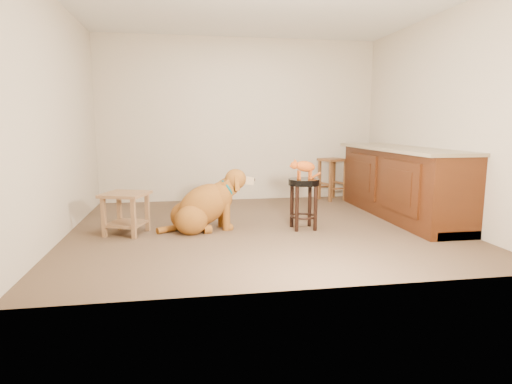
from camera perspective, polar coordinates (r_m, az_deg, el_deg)
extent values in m
cube|color=brown|center=(5.21, 0.78, -4.74)|extent=(4.50, 4.00, 0.01)
cube|color=beige|center=(7.04, -2.17, 9.52)|extent=(4.50, 0.04, 2.60)
cube|color=beige|center=(3.12, 7.57, 10.02)|extent=(4.50, 0.04, 2.60)
cube|color=beige|center=(5.16, -24.94, 8.86)|extent=(0.04, 4.00, 2.60)
cube|color=beige|center=(5.90, 23.12, 8.90)|extent=(0.04, 4.00, 2.60)
cube|color=silver|center=(5.24, 0.85, 24.06)|extent=(4.50, 4.00, 0.04)
cube|color=#441F0C|center=(6.06, 18.71, 1.06)|extent=(0.60, 2.50, 0.90)
cube|color=gray|center=(6.00, 18.69, 5.50)|extent=(0.70, 2.56, 0.04)
cube|color=black|center=(6.14, 18.85, -2.63)|extent=(0.52, 2.50, 0.10)
cube|color=#441F0C|center=(5.43, 18.57, 0.71)|extent=(0.02, 0.90, 0.62)
cube|color=#441F0C|center=(6.41, 13.95, 2.13)|extent=(0.02, 0.90, 0.62)
cube|color=#381809|center=(5.42, 18.46, 0.71)|extent=(0.02, 0.60, 0.40)
cube|color=#381809|center=(6.40, 13.85, 2.13)|extent=(0.02, 0.60, 0.40)
cylinder|color=black|center=(5.26, 7.17, -1.72)|extent=(0.05, 0.05, 0.53)
cylinder|color=black|center=(5.20, 4.80, -1.81)|extent=(0.05, 0.05, 0.53)
cylinder|color=black|center=(5.05, 7.93, -2.18)|extent=(0.05, 0.05, 0.53)
cylinder|color=black|center=(4.99, 5.47, -2.29)|extent=(0.05, 0.05, 0.53)
torus|color=black|center=(5.15, 6.32, -3.22)|extent=(0.31, 0.31, 0.02)
cylinder|color=black|center=(5.07, 6.40, 1.35)|extent=(0.37, 0.37, 0.07)
cube|color=brown|center=(7.36, 10.31, 1.74)|extent=(0.05, 0.05, 0.65)
cube|color=brown|center=(7.19, 8.46, 1.61)|extent=(0.05, 0.05, 0.65)
cube|color=brown|center=(7.14, 11.77, 1.47)|extent=(0.05, 0.05, 0.65)
cube|color=brown|center=(6.95, 9.90, 1.32)|extent=(0.05, 0.05, 0.65)
cube|color=brown|center=(7.12, 10.19, 4.26)|extent=(0.47, 0.47, 0.04)
cube|color=brown|center=(5.16, -14.28, -2.65)|extent=(0.06, 0.06, 0.44)
cube|color=brown|center=(5.32, -17.75, -2.46)|extent=(0.06, 0.06, 0.44)
cube|color=brown|center=(4.85, -16.01, -3.47)|extent=(0.06, 0.06, 0.44)
cube|color=brown|center=(5.01, -19.64, -3.24)|extent=(0.06, 0.06, 0.44)
cube|color=brown|center=(5.04, -17.05, -0.29)|extent=(0.59, 0.59, 0.04)
cube|color=brown|center=(5.10, -16.87, -4.01)|extent=(0.50, 0.50, 0.03)
ellipsoid|color=brown|center=(5.18, -9.30, -3.12)|extent=(0.43, 0.38, 0.34)
ellipsoid|color=brown|center=(4.92, -8.62, -3.77)|extent=(0.43, 0.38, 0.34)
cylinder|color=brown|center=(5.27, -7.37, -4.19)|extent=(0.11, 0.12, 0.11)
cylinder|color=brown|center=(4.96, -6.48, -5.00)|extent=(0.11, 0.12, 0.11)
ellipsoid|color=brown|center=(5.06, -6.99, -1.75)|extent=(0.84, 0.55, 0.70)
ellipsoid|color=brown|center=(5.10, -4.79, -0.65)|extent=(0.35, 0.37, 0.35)
cylinder|color=brown|center=(5.23, -4.61, -2.43)|extent=(0.11, 0.11, 0.41)
cylinder|color=brown|center=(5.05, -3.99, -2.84)|extent=(0.11, 0.11, 0.41)
sphere|color=brown|center=(5.28, -4.25, -4.28)|extent=(0.11, 0.11, 0.11)
sphere|color=brown|center=(5.10, -3.62, -4.75)|extent=(0.11, 0.11, 0.11)
cylinder|color=brown|center=(5.10, -3.88, 0.59)|extent=(0.29, 0.23, 0.26)
ellipsoid|color=brown|center=(5.12, -2.75, 1.72)|extent=(0.30, 0.28, 0.25)
cube|color=tan|center=(5.17, -1.28, 1.56)|extent=(0.19, 0.12, 0.11)
sphere|color=black|center=(5.20, -0.45, 1.66)|extent=(0.06, 0.06, 0.06)
cube|color=brown|center=(5.23, -3.36, 1.51)|extent=(0.07, 0.07, 0.18)
cube|color=brown|center=(5.02, -2.57, 1.19)|extent=(0.07, 0.07, 0.18)
torus|color=#0C5962|center=(5.11, -3.88, 0.47)|extent=(0.18, 0.25, 0.21)
cylinder|color=#D8BF4C|center=(5.13, -3.30, -0.32)|extent=(0.02, 0.05, 0.05)
cylinder|color=brown|center=(5.09, -11.43, -4.83)|extent=(0.31, 0.23, 0.08)
ellipsoid|color=#A44310|center=(5.06, 6.58, 3.41)|extent=(0.26, 0.12, 0.16)
cylinder|color=#A44310|center=(5.08, 5.64, 2.33)|extent=(0.02, 0.02, 0.10)
sphere|color=#A44310|center=(5.08, 5.63, 1.91)|extent=(0.03, 0.03, 0.03)
cylinder|color=#A44310|center=(5.01, 5.85, 2.24)|extent=(0.02, 0.02, 0.10)
sphere|color=#A44310|center=(5.02, 5.84, 1.81)|extent=(0.03, 0.03, 0.03)
cylinder|color=#A44310|center=(5.12, 7.12, 2.36)|extent=(0.02, 0.02, 0.10)
sphere|color=#A44310|center=(5.12, 7.11, 1.93)|extent=(0.03, 0.03, 0.03)
cylinder|color=#A44310|center=(5.05, 7.34, 2.27)|extent=(0.02, 0.02, 0.10)
sphere|color=#A44310|center=(5.06, 7.33, 1.84)|extent=(0.03, 0.03, 0.03)
sphere|color=#A44310|center=(5.02, 5.13, 3.57)|extent=(0.09, 0.09, 0.09)
sphere|color=#A44310|center=(5.01, 4.70, 3.46)|extent=(0.04, 0.04, 0.04)
sphere|color=brown|center=(5.01, 4.55, 3.46)|extent=(0.01, 0.01, 0.01)
cone|color=#A44310|center=(5.04, 5.15, 4.16)|extent=(0.04, 0.04, 0.04)
cone|color=#C66B60|center=(5.04, 5.13, 4.13)|extent=(0.02, 0.02, 0.03)
cone|color=#A44310|center=(4.99, 5.33, 4.11)|extent=(0.04, 0.04, 0.04)
cone|color=#C66B60|center=(4.99, 5.31, 4.08)|extent=(0.02, 0.02, 0.03)
cylinder|color=#A44310|center=(5.14, 7.81, 2.08)|extent=(0.18, 0.11, 0.09)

